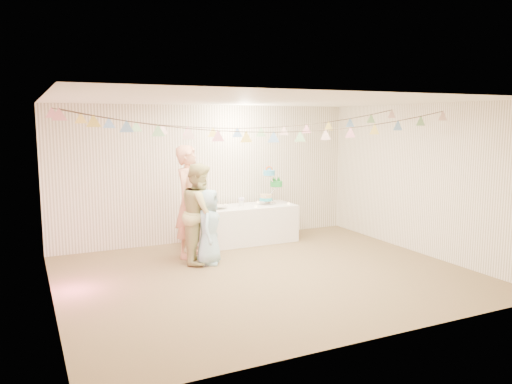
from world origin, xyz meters
name	(u,v)px	position (x,y,z in m)	size (l,w,h in m)	color
floor	(267,275)	(0.00, 0.00, 0.00)	(6.00, 6.00, 0.00)	brown
ceiling	(267,100)	(0.00, 0.00, 2.60)	(6.00, 6.00, 0.00)	white
back_wall	(209,174)	(0.00, 2.50, 1.30)	(6.00, 6.00, 0.00)	white
front_wall	(376,220)	(0.00, -2.50, 1.30)	(6.00, 6.00, 0.00)	white
left_wall	(48,204)	(-3.00, 0.00, 1.30)	(5.00, 5.00, 0.00)	white
right_wall	(421,179)	(3.00, 0.00, 1.30)	(5.00, 5.00, 0.00)	white
table	(246,224)	(0.56, 1.99, 0.35)	(1.88, 0.75, 0.71)	white
cake_stand	(271,184)	(1.11, 2.04, 1.09)	(0.61, 0.36, 0.68)	silver
cake_bottom	(265,198)	(0.96, 1.98, 0.84)	(0.31, 0.31, 0.15)	#2BB6CA
cake_middle	(277,182)	(1.29, 2.13, 1.11)	(0.27, 0.27, 0.22)	#1E8D36
cake_top_tier	(269,170)	(1.05, 2.01, 1.38)	(0.25, 0.25, 0.19)	#40A2CA
platter	(219,206)	(-0.02, 1.94, 0.76)	(0.31, 0.31, 0.02)	white
posy	(241,199)	(0.48, 2.04, 0.83)	(0.14, 0.14, 0.16)	white
person_adult_a	(190,201)	(-0.71, 1.49, 0.95)	(0.70, 0.46, 1.91)	#E19B75
person_adult_b	(201,213)	(-0.66, 1.09, 0.82)	(0.79, 0.62, 1.63)	#C3BC78
person_child	(209,227)	(-0.59, 0.93, 0.61)	(0.60, 0.39, 1.22)	#A1D0E5
bunting_back	(237,118)	(0.00, 1.10, 2.35)	(5.60, 1.10, 0.40)	pink
bunting_front	(274,120)	(0.00, -0.20, 2.32)	(5.60, 0.90, 0.36)	#72A5E5
tealight_0	(209,210)	(-0.24, 1.84, 0.72)	(0.04, 0.04, 0.03)	#FFD88C
tealight_1	(226,205)	(0.21, 2.17, 0.72)	(0.04, 0.04, 0.03)	#FFD88C
tealight_2	(256,207)	(0.66, 1.77, 0.72)	(0.04, 0.04, 0.03)	#FFD88C
tealight_3	(258,202)	(0.91, 2.21, 0.72)	(0.04, 0.04, 0.03)	#FFD88C
tealight_4	(289,204)	(1.38, 1.81, 0.72)	(0.04, 0.04, 0.03)	#FFD88C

